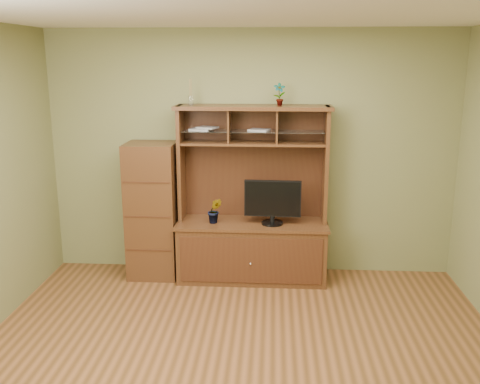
{
  "coord_description": "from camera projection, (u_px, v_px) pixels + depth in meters",
  "views": [
    {
      "loc": [
        0.24,
        -3.86,
        2.38
      ],
      "look_at": [
        -0.08,
        1.2,
        1.11
      ],
      "focal_mm": 40.0,
      "sensor_mm": 36.0,
      "label": 1
    }
  ],
  "objects": [
    {
      "name": "reed_diffuser",
      "position": [
        191.0,
        95.0,
        5.63
      ],
      "size": [
        0.05,
        0.05,
        0.27
      ],
      "color": "silver",
      "rests_on": "media_hutch"
    },
    {
      "name": "orchid_plant",
      "position": [
        215.0,
        211.0,
        5.75
      ],
      "size": [
        0.16,
        0.14,
        0.28
      ],
      "primitive_type": "imported",
      "rotation": [
        0.0,
        0.0,
        0.09
      ],
      "color": "#28521C",
      "rests_on": "media_hutch"
    },
    {
      "name": "room",
      "position": [
        240.0,
        200.0,
        4.0
      ],
      "size": [
        4.54,
        4.04,
        2.74
      ],
      "color": "#563518",
      "rests_on": "ground"
    },
    {
      "name": "top_plant",
      "position": [
        279.0,
        94.0,
        5.57
      ],
      "size": [
        0.13,
        0.09,
        0.24
      ],
      "primitive_type": "imported",
      "rotation": [
        0.0,
        0.0,
        0.08
      ],
      "color": "#406F27",
      "rests_on": "media_hutch"
    },
    {
      "name": "magazines",
      "position": [
        222.0,
        129.0,
        5.69
      ],
      "size": [
        0.88,
        0.22,
        0.04
      ],
      "color": "#9E9FA3",
      "rests_on": "media_hutch"
    },
    {
      "name": "side_cabinet",
      "position": [
        153.0,
        210.0,
        5.89
      ],
      "size": [
        0.54,
        0.49,
        1.5
      ],
      "color": "#3F2512",
      "rests_on": "room"
    },
    {
      "name": "monitor",
      "position": [
        273.0,
        201.0,
        5.69
      ],
      "size": [
        0.61,
        0.23,
        0.48
      ],
      "rotation": [
        0.0,
        0.0,
        -0.04
      ],
      "color": "black",
      "rests_on": "media_hutch"
    },
    {
      "name": "media_hutch",
      "position": [
        252.0,
        232.0,
        5.87
      ],
      "size": [
        1.66,
        0.61,
        1.9
      ],
      "color": "#3F2512",
      "rests_on": "room"
    }
  ]
}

